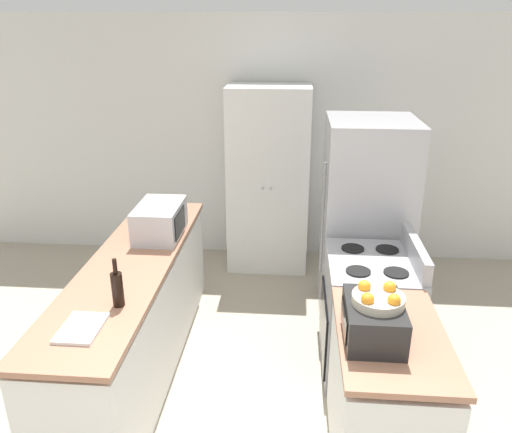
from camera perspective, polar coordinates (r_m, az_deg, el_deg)
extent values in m
cube|color=silver|center=(5.45, 1.37, 8.58)|extent=(7.00, 0.06, 2.60)
cube|color=silver|center=(3.94, -13.54, -11.32)|extent=(0.58, 2.44, 0.83)
cube|color=#9E6B51|center=(3.71, -14.16, -5.19)|extent=(0.60, 2.49, 0.04)
cube|color=silver|center=(3.22, 14.41, -19.96)|extent=(0.58, 0.96, 0.83)
cube|color=#9E6B51|center=(2.93, 15.26, -13.01)|extent=(0.60, 0.98, 0.04)
cube|color=silver|center=(5.22, 1.44, 4.20)|extent=(0.83, 0.55, 1.93)
sphere|color=#B2B2B7|center=(4.95, 0.79, 3.23)|extent=(0.03, 0.03, 0.03)
sphere|color=#B2B2B7|center=(4.95, 1.71, 3.20)|extent=(0.03, 0.03, 0.03)
cube|color=#9E9EA3|center=(3.91, 12.70, -10.89)|extent=(0.64, 0.78, 0.90)
cube|color=black|center=(3.94, 7.73, -12.24)|extent=(0.02, 0.68, 0.50)
cube|color=#9E9EA3|center=(3.72, 17.79, -3.88)|extent=(0.06, 0.74, 0.16)
cylinder|color=black|center=(3.51, 11.60, -6.15)|extent=(0.17, 0.17, 0.01)
cylinder|color=black|center=(3.84, 11.00, -3.60)|extent=(0.17, 0.17, 0.01)
cylinder|color=black|center=(3.55, 15.73, -6.20)|extent=(0.17, 0.17, 0.01)
cylinder|color=black|center=(3.88, 14.77, -3.67)|extent=(0.17, 0.17, 0.01)
cube|color=#A3A3A8|center=(4.45, 12.38, -0.48)|extent=(0.73, 0.79, 1.77)
cylinder|color=gray|center=(4.18, 7.64, -0.31)|extent=(0.02, 0.02, 0.97)
cube|color=#B2B2B7|center=(4.03, -10.94, -0.43)|extent=(0.34, 0.53, 0.26)
cube|color=black|center=(3.96, -8.68, -0.72)|extent=(0.01, 0.33, 0.19)
cylinder|color=black|center=(3.12, -15.55, -8.05)|extent=(0.07, 0.07, 0.22)
cylinder|color=black|center=(3.05, -15.83, -5.51)|extent=(0.03, 0.03, 0.09)
cube|color=black|center=(2.80, 13.27, -11.53)|extent=(0.30, 0.42, 0.21)
cube|color=black|center=(2.78, 10.04, -11.52)|extent=(0.01, 0.29, 0.13)
cylinder|color=#B2A893|center=(2.74, 13.79, -9.21)|extent=(0.28, 0.28, 0.05)
sphere|color=orange|center=(2.79, 15.03, -7.82)|extent=(0.07, 0.07, 0.07)
sphere|color=orange|center=(2.76, 12.28, -7.80)|extent=(0.07, 0.07, 0.07)
sphere|color=orange|center=(2.65, 12.63, -9.20)|extent=(0.07, 0.07, 0.07)
sphere|color=orange|center=(2.67, 15.50, -9.21)|extent=(0.07, 0.07, 0.07)
cube|color=silver|center=(3.01, -19.34, -11.95)|extent=(0.22, 0.30, 0.02)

